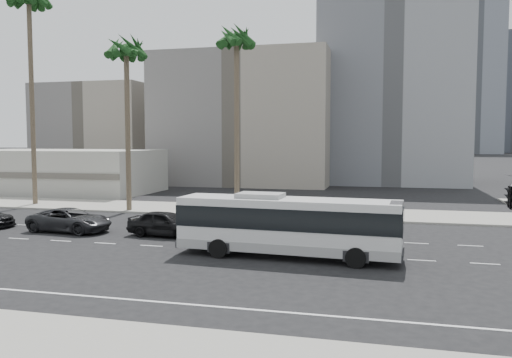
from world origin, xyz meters
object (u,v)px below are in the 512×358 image
(palm_mid, at_px, (126,54))
(palm_far, at_px, (29,3))
(car_a, at_px, (165,223))
(city_bus, at_px, (288,224))
(palm_near, at_px, (236,43))
(car_b, at_px, (70,220))

(palm_mid, xyz_separation_m, palm_far, (-10.67, 1.75, 5.26))
(car_a, distance_m, palm_far, 28.14)
(city_bus, relative_size, palm_near, 0.76)
(palm_mid, bearing_deg, car_b, -85.10)
(palm_near, relative_size, palm_far, 0.76)
(city_bus, distance_m, car_a, 9.54)
(car_a, bearing_deg, palm_near, -2.35)
(car_b, distance_m, palm_far, 24.22)
(city_bus, xyz_separation_m, palm_mid, (-16.41, 13.73, 11.66))
(car_a, height_order, palm_far, palm_far)
(palm_far, bearing_deg, car_a, -32.16)
(car_b, bearing_deg, palm_mid, 9.74)
(car_a, bearing_deg, palm_far, 63.43)
(car_a, xyz_separation_m, palm_far, (-18.42, 11.58, 17.84))
(palm_mid, height_order, palm_far, palm_far)
(palm_near, xyz_separation_m, palm_mid, (-9.30, -1.28, -0.70))
(palm_near, height_order, palm_far, palm_far)
(palm_mid, distance_m, palm_far, 12.03)
(city_bus, height_order, car_a, city_bus)
(palm_near, bearing_deg, palm_far, 178.67)
(car_a, xyz_separation_m, car_b, (-6.91, 0.01, -0.04))
(palm_near, bearing_deg, car_b, -127.28)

